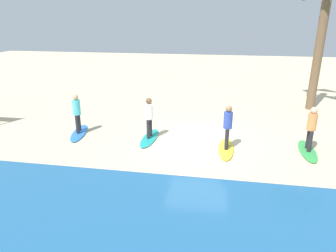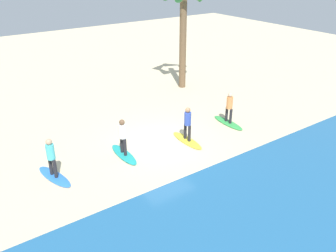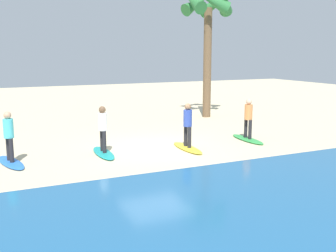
{
  "view_description": "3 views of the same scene",
  "coord_description": "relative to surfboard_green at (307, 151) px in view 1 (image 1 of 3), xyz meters",
  "views": [
    {
      "loc": [
        -0.73,
        11.44,
        4.74
      ],
      "look_at": [
        1.15,
        0.69,
        0.85
      ],
      "focal_mm": 32.91,
      "sensor_mm": 36.0,
      "label": 1
    },
    {
      "loc": [
        8.22,
        12.26,
        7.96
      ],
      "look_at": [
        -0.05,
        0.46,
        1.02
      ],
      "focal_mm": 37.97,
      "sensor_mm": 36.0,
      "label": 2
    },
    {
      "loc": [
        5.79,
        13.74,
        3.62
      ],
      "look_at": [
        0.07,
        1.31,
        1.09
      ],
      "focal_mm": 43.2,
      "sensor_mm": 36.0,
      "label": 3
    }
  ],
  "objects": [
    {
      "name": "surfer_yellow",
      "position": [
        2.97,
        0.33,
        0.99
      ],
      "size": [
        0.32,
        0.46,
        1.64
      ],
      "color": "#232328",
      "rests_on": "surfboard_yellow"
    },
    {
      "name": "surfboard_yellow",
      "position": [
        2.97,
        0.33,
        0.0
      ],
      "size": [
        0.59,
        2.11,
        0.09
      ],
      "primitive_type": "ellipsoid",
      "rotation": [
        0.0,
        0.0,
        1.56
      ],
      "color": "yellow",
      "rests_on": "ground"
    },
    {
      "name": "ground_plane",
      "position": [
        4.03,
        -0.28,
        -0.04
      ],
      "size": [
        60.0,
        60.0,
        0.0
      ],
      "primitive_type": "plane",
      "color": "beige"
    },
    {
      "name": "surfer_blue",
      "position": [
        9.16,
        -0.29,
        0.99
      ],
      "size": [
        0.32,
        0.45,
        1.64
      ],
      "color": "#232328",
      "rests_on": "surfboard_blue"
    },
    {
      "name": "surfer_teal",
      "position": [
        6.06,
        -0.24,
        0.99
      ],
      "size": [
        0.32,
        0.46,
        1.64
      ],
      "color": "#232328",
      "rests_on": "surfboard_teal"
    },
    {
      "name": "surfboard_green",
      "position": [
        0.0,
        0.0,
        0.0
      ],
      "size": [
        0.65,
        2.12,
        0.09
      ],
      "primitive_type": "ellipsoid",
      "rotation": [
        0.0,
        0.0,
        1.53
      ],
      "color": "green",
      "rests_on": "ground"
    },
    {
      "name": "surfboard_teal",
      "position": [
        6.06,
        -0.24,
        0.0
      ],
      "size": [
        0.62,
        2.11,
        0.09
      ],
      "primitive_type": "ellipsoid",
      "rotation": [
        0.0,
        0.0,
        1.54
      ],
      "color": "teal",
      "rests_on": "ground"
    },
    {
      "name": "surfboard_blue",
      "position": [
        9.16,
        -0.29,
        0.0
      ],
      "size": [
        1.0,
        2.17,
        0.09
      ],
      "primitive_type": "ellipsoid",
      "rotation": [
        0.0,
        0.0,
        1.79
      ],
      "color": "blue",
      "rests_on": "ground"
    },
    {
      "name": "surfer_green",
      "position": [
        -0.0,
        -0.0,
        0.99
      ],
      "size": [
        0.32,
        0.46,
        1.64
      ],
      "color": "#232328",
      "rests_on": "surfboard_green"
    }
  ]
}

